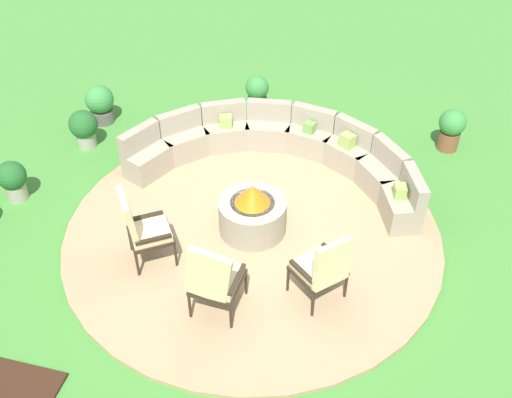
% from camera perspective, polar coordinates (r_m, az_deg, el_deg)
% --- Properties ---
extents(ground_plane, '(24.00, 24.00, 0.00)m').
position_cam_1_polar(ground_plane, '(8.21, -0.34, -3.28)').
color(ground_plane, '#478C38').
extents(patio_circle, '(5.29, 5.29, 0.06)m').
position_cam_1_polar(patio_circle, '(8.19, -0.34, -3.13)').
color(patio_circle, tan).
rests_on(patio_circle, ground_plane).
extents(fire_pit, '(0.95, 0.95, 0.77)m').
position_cam_1_polar(fire_pit, '(7.97, -0.35, -1.36)').
color(fire_pit, '#9E937F').
rests_on(fire_pit, patio_circle).
extents(curved_stone_bench, '(4.59, 2.06, 0.77)m').
position_cam_1_polar(curved_stone_bench, '(9.15, 2.53, 4.77)').
color(curved_stone_bench, '#9E937F').
rests_on(curved_stone_bench, patio_circle).
extents(lounge_chair_front_left, '(0.75, 0.76, 1.15)m').
position_cam_1_polar(lounge_chair_front_left, '(7.49, -11.22, -2.74)').
color(lounge_chair_front_left, '#2D2319').
rests_on(lounge_chair_front_left, patio_circle).
extents(lounge_chair_front_right, '(0.62, 0.63, 1.17)m').
position_cam_1_polar(lounge_chair_front_right, '(6.75, -4.18, -7.86)').
color(lounge_chair_front_right, '#2D2319').
rests_on(lounge_chair_front_right, patio_circle).
extents(lounge_chair_back_left, '(0.76, 0.79, 1.03)m').
position_cam_1_polar(lounge_chair_back_left, '(6.95, 6.65, -6.72)').
color(lounge_chair_back_left, '#2D2319').
rests_on(lounge_chair_back_left, patio_circle).
extents(potted_plant_1, '(0.44, 0.44, 0.65)m').
position_cam_1_polar(potted_plant_1, '(9.29, -22.95, 1.83)').
color(potted_plant_1, '#A89E8E').
rests_on(potted_plant_1, ground_plane).
extents(potted_plant_2, '(0.50, 0.50, 0.71)m').
position_cam_1_polar(potted_plant_2, '(10.72, -15.17, 9.14)').
color(potted_plant_2, '#605B56').
rests_on(potted_plant_2, ground_plane).
extents(potted_plant_3, '(0.48, 0.48, 0.67)m').
position_cam_1_polar(potted_plant_3, '(10.12, -16.67, 6.82)').
color(potted_plant_3, '#A89E8E').
rests_on(potted_plant_3, ground_plane).
extents(potted_plant_4, '(0.43, 0.43, 0.68)m').
position_cam_1_polar(potted_plant_4, '(10.71, 0.12, 10.51)').
color(potted_plant_4, '#605B56').
rests_on(potted_plant_4, ground_plane).
extents(potted_plant_5, '(0.44, 0.44, 0.73)m').
position_cam_1_polar(potted_plant_5, '(10.15, 18.76, 6.67)').
color(potted_plant_5, brown).
rests_on(potted_plant_5, ground_plane).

